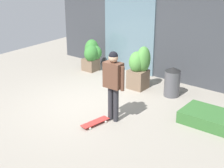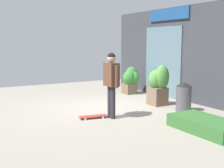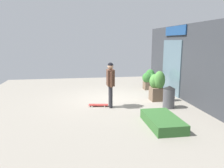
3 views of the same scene
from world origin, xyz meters
name	(u,v)px [view 1 (image 1 of 3)]	position (x,y,z in m)	size (l,w,h in m)	color
ground_plane	(88,106)	(0.00, 0.00, 0.00)	(12.00, 12.00, 0.00)	gray
building_facade	(152,27)	(-0.04, 3.15, 1.61)	(7.64, 0.31, 3.22)	#383A3F
skateboarder	(113,79)	(1.04, -0.24, 1.07)	(0.62, 0.27, 1.74)	#28282D
skateboard	(95,122)	(0.84, -0.69, 0.06)	(0.34, 0.78, 0.08)	red
planter_box_left	(92,54)	(-1.82, 2.26, 0.59)	(0.63, 0.73, 1.06)	brown
planter_box_right	(139,67)	(0.38, 1.86, 0.67)	(0.57, 0.62, 1.30)	brown
trash_bin	(172,82)	(1.43, 1.96, 0.43)	(0.45, 0.45, 0.86)	#4C4C51
hedge_ledge	(217,120)	(3.15, 1.03, 0.15)	(1.68, 0.90, 0.30)	#33662D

